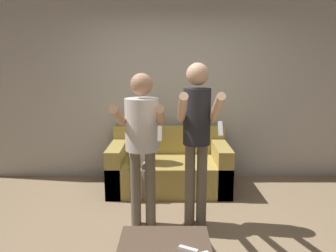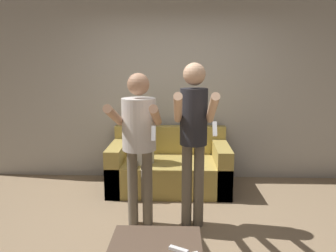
{
  "view_description": "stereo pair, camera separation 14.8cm",
  "coord_description": "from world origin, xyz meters",
  "px_view_note": "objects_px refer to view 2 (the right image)",
  "views": [
    {
      "loc": [
        -0.13,
        -3.02,
        1.74
      ],
      "look_at": [
        -0.12,
        0.85,
        1.0
      ],
      "focal_mm": 35.0,
      "sensor_mm": 36.0,
      "label": 1
    },
    {
      "loc": [
        0.02,
        -3.02,
        1.74
      ],
      "look_at": [
        -0.12,
        0.85,
        1.0
      ],
      "focal_mm": 35.0,
      "sensor_mm": 36.0,
      "label": 2
    }
  ],
  "objects_px": {
    "person_standing_left": "(139,132)",
    "coffee_table": "(156,248)",
    "person_standing_right": "(194,128)",
    "couch": "(169,168)",
    "person_seated": "(141,147)",
    "remote_far": "(179,250)"
  },
  "relations": [
    {
      "from": "coffee_table",
      "to": "couch",
      "type": "bearing_deg",
      "value": 88.89
    },
    {
      "from": "couch",
      "to": "coffee_table",
      "type": "xyz_separation_m",
      "value": [
        -0.04,
        -2.15,
        0.06
      ]
    },
    {
      "from": "couch",
      "to": "person_standing_right",
      "type": "relative_size",
      "value": 0.94
    },
    {
      "from": "couch",
      "to": "coffee_table",
      "type": "distance_m",
      "value": 2.15
    },
    {
      "from": "couch",
      "to": "coffee_table",
      "type": "relative_size",
      "value": 2.32
    },
    {
      "from": "person_seated",
      "to": "remote_far",
      "type": "height_order",
      "value": "person_seated"
    },
    {
      "from": "person_standing_left",
      "to": "person_seated",
      "type": "relative_size",
      "value": 1.41
    },
    {
      "from": "couch",
      "to": "coffee_table",
      "type": "bearing_deg",
      "value": -91.11
    },
    {
      "from": "couch",
      "to": "person_standing_left",
      "type": "height_order",
      "value": "person_standing_left"
    },
    {
      "from": "couch",
      "to": "person_standing_right",
      "type": "xyz_separation_m",
      "value": [
        0.28,
        -1.14,
        0.81
      ]
    },
    {
      "from": "couch",
      "to": "person_standing_left",
      "type": "relative_size",
      "value": 1.0
    },
    {
      "from": "person_standing_right",
      "to": "remote_far",
      "type": "xyz_separation_m",
      "value": [
        -0.15,
        -1.12,
        -0.69
      ]
    },
    {
      "from": "person_standing_left",
      "to": "coffee_table",
      "type": "height_order",
      "value": "person_standing_left"
    },
    {
      "from": "person_seated",
      "to": "remote_far",
      "type": "distance_m",
      "value": 2.11
    },
    {
      "from": "person_standing_left",
      "to": "person_seated",
      "type": "distance_m",
      "value": 1.0
    },
    {
      "from": "person_standing_right",
      "to": "remote_far",
      "type": "height_order",
      "value": "person_standing_right"
    },
    {
      "from": "person_standing_right",
      "to": "coffee_table",
      "type": "distance_m",
      "value": 1.3
    },
    {
      "from": "person_standing_right",
      "to": "coffee_table",
      "type": "relative_size",
      "value": 2.47
    },
    {
      "from": "person_standing_left",
      "to": "coffee_table",
      "type": "distance_m",
      "value": 1.26
    },
    {
      "from": "person_standing_left",
      "to": "person_seated",
      "type": "bearing_deg",
      "value": 95.53
    },
    {
      "from": "person_standing_right",
      "to": "coffee_table",
      "type": "height_order",
      "value": "person_standing_right"
    },
    {
      "from": "person_standing_left",
      "to": "remote_far",
      "type": "relative_size",
      "value": 11.04
    }
  ]
}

